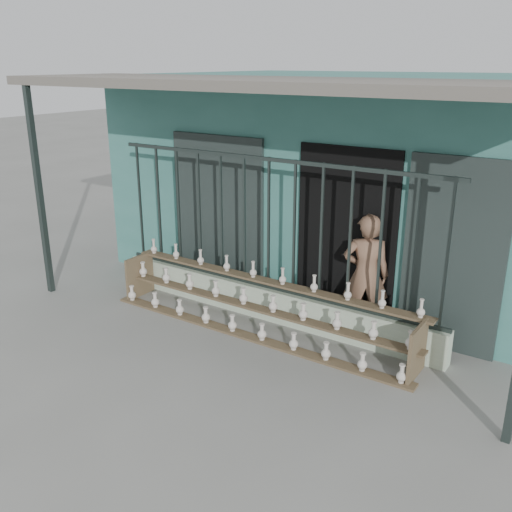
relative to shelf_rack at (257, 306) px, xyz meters
The scene contains 6 objects.
ground 0.96m from the shelf_rack, 96.03° to the right, with size 60.00×60.00×0.00m, color slate.
workshop_building 3.58m from the shelf_rack, 91.53° to the left, with size 7.40×6.60×3.21m.
parapet_wall 0.44m from the shelf_rack, 102.78° to the left, with size 5.00×0.20×0.45m, color #B3C5A9.
security_fence 1.08m from the shelf_rack, 102.78° to the left, with size 5.00×0.04×1.80m.
shelf_rack is the anchor object (origin of this frame).
elderly_woman 1.46m from the shelf_rack, 31.31° to the left, with size 0.59×0.39×1.62m, color brown.
Camera 1 is at (3.90, -4.84, 3.41)m, focal length 40.00 mm.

